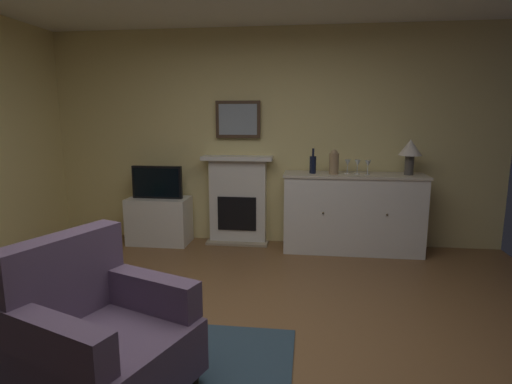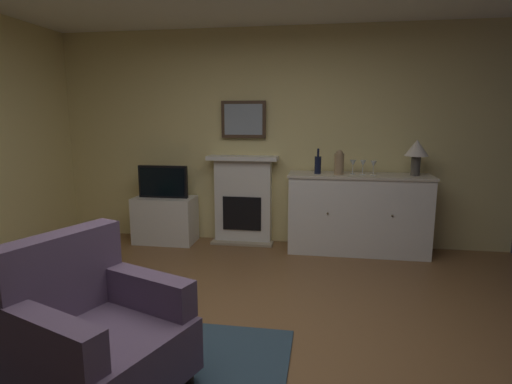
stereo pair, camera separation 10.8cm
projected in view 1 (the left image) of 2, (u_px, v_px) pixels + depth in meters
ground_plane at (230, 364)px, 2.75m from camera, size 5.61×5.39×0.10m
wall_rear at (270, 138)px, 5.10m from camera, size 5.61×0.06×2.62m
fireplace_unit at (238, 200)px, 5.16m from camera, size 0.87×0.30×1.10m
framed_picture at (238, 119)px, 5.02m from camera, size 0.55×0.04×0.45m
sideboard_cabinet at (353, 213)px, 4.83m from camera, size 1.61×0.49×0.93m
table_lamp at (410, 150)px, 4.62m from camera, size 0.26×0.26×0.40m
wine_bottle at (313, 164)px, 4.77m from camera, size 0.08×0.08×0.29m
wine_glass_left at (348, 163)px, 4.74m from camera, size 0.07×0.07×0.16m
wine_glass_center at (357, 163)px, 4.71m from camera, size 0.07×0.07×0.16m
wine_glass_right at (368, 164)px, 4.65m from camera, size 0.07×0.07×0.16m
vase_decorative at (334, 162)px, 4.70m from camera, size 0.11×0.11×0.28m
tv_cabinet at (159, 220)px, 5.17m from camera, size 0.75×0.42×0.58m
tv_set at (157, 182)px, 5.06m from camera, size 0.62×0.07×0.40m
armchair at (99, 335)px, 2.29m from camera, size 1.03×1.00×0.92m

